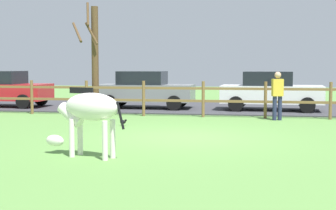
{
  "coord_description": "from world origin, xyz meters",
  "views": [
    {
      "loc": [
        1.79,
        -12.4,
        1.86
      ],
      "look_at": [
        -0.66,
        1.28,
        0.73
      ],
      "focal_mm": 52.24,
      "sensor_mm": 36.0,
      "label": 1
    }
  ],
  "objects_px": {
    "parked_car_white": "(271,91)",
    "visitor_right_of_tree": "(277,94)",
    "bare_tree": "(94,58)",
    "zebra": "(88,112)",
    "crow_on_grass": "(123,122)",
    "parked_car_grey": "(145,89)",
    "parked_car_red": "(3,88)"
  },
  "relations": [
    {
      "from": "crow_on_grass",
      "to": "parked_car_grey",
      "type": "relative_size",
      "value": 0.05
    },
    {
      "from": "parked_car_grey",
      "to": "parked_car_red",
      "type": "bearing_deg",
      "value": -176.77
    },
    {
      "from": "parked_car_white",
      "to": "parked_car_grey",
      "type": "height_order",
      "value": "same"
    },
    {
      "from": "zebra",
      "to": "crow_on_grass",
      "type": "distance_m",
      "value": 5.21
    },
    {
      "from": "bare_tree",
      "to": "crow_on_grass",
      "type": "relative_size",
      "value": 19.73
    },
    {
      "from": "zebra",
      "to": "visitor_right_of_tree",
      "type": "distance_m",
      "value": 8.51
    },
    {
      "from": "crow_on_grass",
      "to": "parked_car_red",
      "type": "distance_m",
      "value": 8.74
    },
    {
      "from": "parked_car_red",
      "to": "visitor_right_of_tree",
      "type": "height_order",
      "value": "visitor_right_of_tree"
    },
    {
      "from": "bare_tree",
      "to": "parked_car_red",
      "type": "relative_size",
      "value": 1.06
    },
    {
      "from": "bare_tree",
      "to": "visitor_right_of_tree",
      "type": "relative_size",
      "value": 2.59
    },
    {
      "from": "parked_car_white",
      "to": "parked_car_grey",
      "type": "relative_size",
      "value": 1.02
    },
    {
      "from": "bare_tree",
      "to": "parked_car_grey",
      "type": "distance_m",
      "value": 3.04
    },
    {
      "from": "bare_tree",
      "to": "crow_on_grass",
      "type": "bearing_deg",
      "value": -58.43
    },
    {
      "from": "parked_car_red",
      "to": "parked_car_grey",
      "type": "xyz_separation_m",
      "value": [
        6.31,
        0.36,
        0.0
      ]
    },
    {
      "from": "parked_car_white",
      "to": "visitor_right_of_tree",
      "type": "xyz_separation_m",
      "value": [
        0.13,
        -3.17,
        0.06
      ]
    },
    {
      "from": "bare_tree",
      "to": "zebra",
      "type": "height_order",
      "value": "bare_tree"
    },
    {
      "from": "bare_tree",
      "to": "crow_on_grass",
      "type": "height_order",
      "value": "bare_tree"
    },
    {
      "from": "bare_tree",
      "to": "parked_car_white",
      "type": "relative_size",
      "value": 1.04
    },
    {
      "from": "parked_car_red",
      "to": "visitor_right_of_tree",
      "type": "relative_size",
      "value": 2.44
    },
    {
      "from": "bare_tree",
      "to": "parked_car_white",
      "type": "height_order",
      "value": "bare_tree"
    },
    {
      "from": "zebra",
      "to": "parked_car_white",
      "type": "height_order",
      "value": "parked_car_white"
    },
    {
      "from": "zebra",
      "to": "crow_on_grass",
      "type": "height_order",
      "value": "zebra"
    },
    {
      "from": "visitor_right_of_tree",
      "to": "parked_car_white",
      "type": "bearing_deg",
      "value": 92.31
    },
    {
      "from": "zebra",
      "to": "parked_car_red",
      "type": "distance_m",
      "value": 12.87
    },
    {
      "from": "crow_on_grass",
      "to": "parked_car_white",
      "type": "xyz_separation_m",
      "value": [
        4.6,
        5.56,
        0.72
      ]
    },
    {
      "from": "parked_car_grey",
      "to": "visitor_right_of_tree",
      "type": "distance_m",
      "value": 6.24
    },
    {
      "from": "zebra",
      "to": "parked_car_grey",
      "type": "height_order",
      "value": "parked_car_grey"
    },
    {
      "from": "bare_tree",
      "to": "zebra",
      "type": "relative_size",
      "value": 2.24
    },
    {
      "from": "zebra",
      "to": "parked_car_white",
      "type": "bearing_deg",
      "value": 69.82
    },
    {
      "from": "bare_tree",
      "to": "zebra",
      "type": "xyz_separation_m",
      "value": [
        2.72,
        -8.42,
        -1.22
      ]
    },
    {
      "from": "bare_tree",
      "to": "parked_car_red",
      "type": "xyz_separation_m",
      "value": [
        -4.87,
        1.98,
        -1.31
      ]
    },
    {
      "from": "bare_tree",
      "to": "parked_car_red",
      "type": "height_order",
      "value": "bare_tree"
    }
  ]
}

